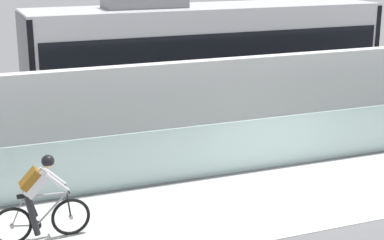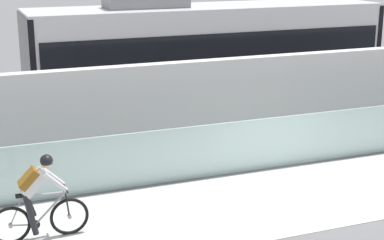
# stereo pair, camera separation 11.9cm
# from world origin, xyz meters

# --- Properties ---
(ground_plane) EXTENTS (200.00, 200.00, 0.00)m
(ground_plane) POSITION_xyz_m (0.00, 0.00, 0.00)
(ground_plane) COLOR slate
(bike_path_deck) EXTENTS (32.00, 3.20, 0.01)m
(bike_path_deck) POSITION_xyz_m (0.00, 0.00, 0.01)
(bike_path_deck) COLOR silver
(bike_path_deck) RESTS_ON ground
(glass_parapet) EXTENTS (32.00, 0.05, 1.25)m
(glass_parapet) POSITION_xyz_m (0.00, 1.85, 0.62)
(glass_parapet) COLOR silver
(glass_parapet) RESTS_ON ground
(concrete_barrier_wall) EXTENTS (32.00, 0.36, 2.39)m
(concrete_barrier_wall) POSITION_xyz_m (0.00, 3.65, 1.20)
(concrete_barrier_wall) COLOR silver
(concrete_barrier_wall) RESTS_ON ground
(tram_rail_near) EXTENTS (32.00, 0.08, 0.01)m
(tram_rail_near) POSITION_xyz_m (0.00, 6.13, 0.00)
(tram_rail_near) COLOR #595654
(tram_rail_near) RESTS_ON ground
(tram_rail_far) EXTENTS (32.00, 0.08, 0.01)m
(tram_rail_far) POSITION_xyz_m (0.00, 7.57, 0.00)
(tram_rail_far) COLOR #595654
(tram_rail_far) RESTS_ON ground
(tram) EXTENTS (11.06, 2.54, 3.81)m
(tram) POSITION_xyz_m (0.43, 6.85, 1.89)
(tram) COLOR silver
(tram) RESTS_ON ground
(cyclist_on_bike) EXTENTS (1.77, 0.58, 1.61)m
(cyclist_on_bike) POSITION_xyz_m (-5.72, -0.00, 0.80)
(cyclist_on_bike) COLOR black
(cyclist_on_bike) RESTS_ON ground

